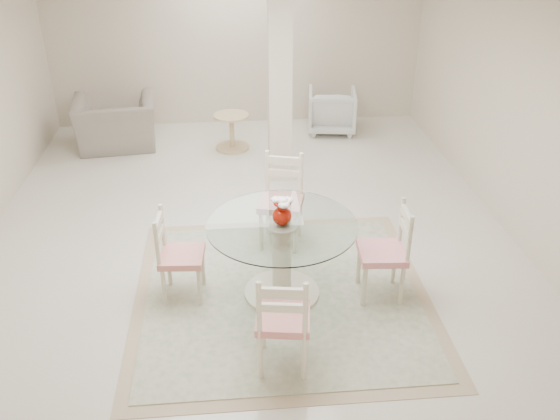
{
  "coord_description": "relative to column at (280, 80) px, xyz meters",
  "views": [
    {
      "loc": [
        -0.17,
        -6.15,
        3.55
      ],
      "look_at": [
        0.27,
        -1.25,
        0.85
      ],
      "focal_mm": 38.0,
      "sensor_mm": 36.0,
      "label": 1
    }
  ],
  "objects": [
    {
      "name": "armchair_white",
      "position": [
        0.99,
        1.61,
        -1.0
      ],
      "size": [
        0.84,
        0.86,
        0.7
      ],
      "primitive_type": "imported",
      "rotation": [
        0.0,
        0.0,
        3.0
      ],
      "color": "silver",
      "rests_on": "ground"
    },
    {
      "name": "recliner_taupe",
      "position": [
        -2.39,
        1.24,
        -0.97
      ],
      "size": [
        1.29,
        1.16,
        0.76
      ],
      "primitive_type": "imported",
      "rotation": [
        0.0,
        0.0,
        3.26
      ],
      "color": "gray",
      "rests_on": "ground"
    },
    {
      "name": "side_table",
      "position": [
        -0.64,
        1.0,
        -1.1
      ],
      "size": [
        0.53,
        0.53,
        0.55
      ],
      "color": "#DAC486",
      "rests_on": "ground"
    },
    {
      "name": "room_shell",
      "position": [
        -0.5,
        -1.3,
        0.51
      ],
      "size": [
        6.02,
        7.02,
        2.71
      ],
      "color": "beige",
      "rests_on": "ground"
    },
    {
      "name": "dining_table",
      "position": [
        -0.23,
        -2.75,
        -0.94
      ],
      "size": [
        1.4,
        1.4,
        0.81
      ],
      "rotation": [
        0.0,
        0.0,
        -0.08
      ],
      "color": "beige",
      "rests_on": "ground"
    },
    {
      "name": "column",
      "position": [
        0.0,
        0.0,
        0.0
      ],
      "size": [
        0.3,
        0.3,
        2.7
      ],
      "primitive_type": "cube",
      "color": "beige",
      "rests_on": "ground"
    },
    {
      "name": "dining_chair_west",
      "position": [
        -1.24,
        -2.67,
        -0.81
      ],
      "size": [
        0.44,
        0.44,
        1.02
      ],
      "rotation": [
        0.0,
        0.0,
        1.5
      ],
      "color": "beige",
      "rests_on": "ground"
    },
    {
      "name": "ground",
      "position": [
        -0.5,
        -1.3,
        -1.35
      ],
      "size": [
        7.0,
        7.0,
        0.0
      ],
      "primitive_type": "plane",
      "color": "silver",
      "rests_on": "ground"
    },
    {
      "name": "red_vase",
      "position": [
        -0.23,
        -2.76,
        -0.4
      ],
      "size": [
        0.21,
        0.2,
        0.27
      ],
      "color": "#A01304",
      "rests_on": "dining_table"
    },
    {
      "name": "area_rug",
      "position": [
        -0.23,
        -2.75,
        -1.34
      ],
      "size": [
        2.88,
        2.88,
        0.02
      ],
      "color": "tan",
      "rests_on": "ground"
    },
    {
      "name": "dining_chair_east",
      "position": [
        0.79,
        -2.84,
        -0.78
      ],
      "size": [
        0.46,
        0.46,
        1.09
      ],
      "rotation": [
        0.0,
        0.0,
        -1.63
      ],
      "color": "beige",
      "rests_on": "ground"
    },
    {
      "name": "dining_chair_north",
      "position": [
        -0.13,
        -1.74,
        -0.75
      ],
      "size": [
        0.56,
        0.56,
        1.14
      ],
      "rotation": [
        0.0,
        0.0,
        -0.26
      ],
      "color": "#ECE4C2",
      "rests_on": "ground"
    },
    {
      "name": "dining_chair_south",
      "position": [
        -0.32,
        -3.77,
        -0.78
      ],
      "size": [
        0.49,
        0.49,
        1.08
      ],
      "rotation": [
        0.0,
        0.0,
        3.0
      ],
      "color": "#EFE0C4",
      "rests_on": "ground"
    }
  ]
}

